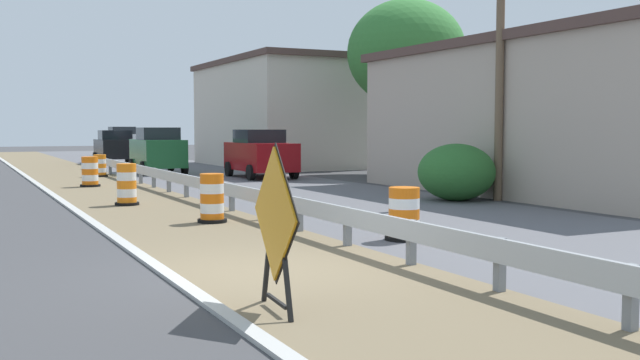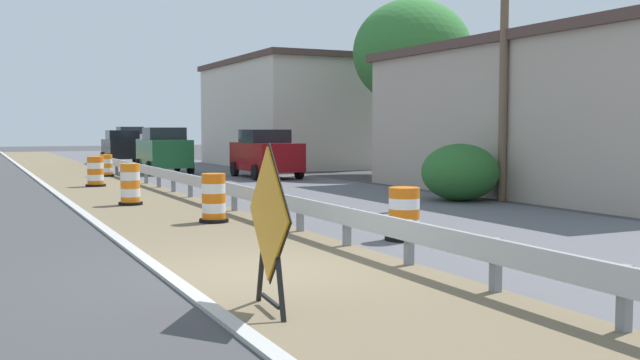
{
  "view_description": "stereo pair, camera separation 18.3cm",
  "coord_description": "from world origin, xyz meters",
  "px_view_note": "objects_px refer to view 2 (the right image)",
  "views": [
    {
      "loc": [
        -3.94,
        -9.85,
        2.11
      ],
      "look_at": [
        2.21,
        2.51,
        1.13
      ],
      "focal_mm": 41.06,
      "sensor_mm": 36.0,
      "label": 1
    },
    {
      "loc": [
        -3.77,
        -9.93,
        2.11
      ],
      "look_at": [
        2.21,
        2.51,
        1.13
      ],
      "focal_mm": 41.06,
      "sensor_mm": 36.0,
      "label": 2
    }
  ],
  "objects_px": {
    "car_trailing_near_lane": "(266,154)",
    "car_mid_far_lane": "(130,141)",
    "traffic_barrel_nearest": "(404,217)",
    "car_lead_far_lane": "(164,150)",
    "traffic_barrel_mid": "(130,186)",
    "traffic_barrel_farther": "(106,167)",
    "traffic_barrel_close": "(214,200)",
    "car_lead_near_lane": "(122,147)",
    "warning_sign_diamond": "(269,221)",
    "traffic_barrel_far": "(95,173)",
    "utility_pole_near": "(504,44)"
  },
  "relations": [
    {
      "from": "traffic_barrel_farther",
      "to": "car_lead_near_lane",
      "type": "height_order",
      "value": "car_lead_near_lane"
    },
    {
      "from": "car_lead_far_lane",
      "to": "car_trailing_near_lane",
      "type": "bearing_deg",
      "value": -144.81
    },
    {
      "from": "traffic_barrel_close",
      "to": "traffic_barrel_farther",
      "type": "xyz_separation_m",
      "value": [
        0.46,
        16.94,
        -0.06
      ]
    },
    {
      "from": "car_trailing_near_lane",
      "to": "car_lead_far_lane",
      "type": "distance_m",
      "value": 5.81
    },
    {
      "from": "traffic_barrel_nearest",
      "to": "car_lead_far_lane",
      "type": "xyz_separation_m",
      "value": [
        0.88,
        22.31,
        0.62
      ]
    },
    {
      "from": "car_trailing_near_lane",
      "to": "utility_pole_near",
      "type": "xyz_separation_m",
      "value": [
        2.52,
        -12.28,
        3.48
      ]
    },
    {
      "from": "traffic_barrel_mid",
      "to": "car_lead_near_lane",
      "type": "relative_size",
      "value": 0.27
    },
    {
      "from": "traffic_barrel_close",
      "to": "traffic_barrel_mid",
      "type": "xyz_separation_m",
      "value": [
        -0.94,
        4.56,
        0.02
      ]
    },
    {
      "from": "traffic_barrel_farther",
      "to": "traffic_barrel_mid",
      "type": "bearing_deg",
      "value": -96.46
    },
    {
      "from": "car_lead_near_lane",
      "to": "warning_sign_diamond",
      "type": "bearing_deg",
      "value": 173.91
    },
    {
      "from": "traffic_barrel_far",
      "to": "car_lead_far_lane",
      "type": "relative_size",
      "value": 0.26
    },
    {
      "from": "traffic_barrel_nearest",
      "to": "traffic_barrel_close",
      "type": "distance_m",
      "value": 4.75
    },
    {
      "from": "car_lead_near_lane",
      "to": "traffic_barrel_close",
      "type": "bearing_deg",
      "value": 175.29
    },
    {
      "from": "traffic_barrel_farther",
      "to": "car_lead_near_lane",
      "type": "xyz_separation_m",
      "value": [
        2.92,
        11.94,
        0.56
      ]
    },
    {
      "from": "traffic_barrel_far",
      "to": "car_mid_far_lane",
      "type": "distance_m",
      "value": 30.89
    },
    {
      "from": "traffic_barrel_mid",
      "to": "traffic_barrel_farther",
      "type": "xyz_separation_m",
      "value": [
        1.4,
        12.38,
        -0.09
      ]
    },
    {
      "from": "traffic_barrel_mid",
      "to": "traffic_barrel_far",
      "type": "relative_size",
      "value": 1.05
    },
    {
      "from": "car_trailing_near_lane",
      "to": "car_mid_far_lane",
      "type": "height_order",
      "value": "car_mid_far_lane"
    },
    {
      "from": "traffic_barrel_close",
      "to": "car_trailing_near_lane",
      "type": "distance_m",
      "value": 14.88
    },
    {
      "from": "car_trailing_near_lane",
      "to": "car_lead_far_lane",
      "type": "bearing_deg",
      "value": -145.35
    },
    {
      "from": "traffic_barrel_farther",
      "to": "car_mid_far_lane",
      "type": "distance_m",
      "value": 25.37
    },
    {
      "from": "utility_pole_near",
      "to": "traffic_barrel_nearest",
      "type": "bearing_deg",
      "value": -141.89
    },
    {
      "from": "traffic_barrel_farther",
      "to": "car_lead_near_lane",
      "type": "relative_size",
      "value": 0.23
    },
    {
      "from": "traffic_barrel_mid",
      "to": "car_lead_far_lane",
      "type": "height_order",
      "value": "car_lead_far_lane"
    },
    {
      "from": "traffic_barrel_mid",
      "to": "car_lead_far_lane",
      "type": "distance_m",
      "value": 14.32
    },
    {
      "from": "warning_sign_diamond",
      "to": "traffic_barrel_close",
      "type": "bearing_deg",
      "value": -97.46
    },
    {
      "from": "warning_sign_diamond",
      "to": "traffic_barrel_farther",
      "type": "xyz_separation_m",
      "value": [
        2.3,
        24.9,
        -0.62
      ]
    },
    {
      "from": "car_lead_near_lane",
      "to": "car_mid_far_lane",
      "type": "distance_m",
      "value": 13.07
    },
    {
      "from": "traffic_barrel_mid",
      "to": "traffic_barrel_farther",
      "type": "bearing_deg",
      "value": 83.54
    },
    {
      "from": "traffic_barrel_mid",
      "to": "warning_sign_diamond",
      "type": "bearing_deg",
      "value": -94.09
    },
    {
      "from": "traffic_barrel_far",
      "to": "car_trailing_near_lane",
      "type": "relative_size",
      "value": 0.25
    },
    {
      "from": "traffic_barrel_farther",
      "to": "traffic_barrel_far",
      "type": "bearing_deg",
      "value": -103.23
    },
    {
      "from": "traffic_barrel_far",
      "to": "car_mid_far_lane",
      "type": "xyz_separation_m",
      "value": [
        7.18,
        30.04,
        0.61
      ]
    },
    {
      "from": "traffic_barrel_farther",
      "to": "traffic_barrel_close",
      "type": "bearing_deg",
      "value": -91.56
    },
    {
      "from": "traffic_barrel_farther",
      "to": "car_trailing_near_lane",
      "type": "bearing_deg",
      "value": -30.59
    },
    {
      "from": "car_lead_far_lane",
      "to": "car_mid_far_lane",
      "type": "bearing_deg",
      "value": -5.61
    },
    {
      "from": "traffic_barrel_mid",
      "to": "utility_pole_near",
      "type": "xyz_separation_m",
      "value": [
        9.96,
        -3.47,
        3.98
      ]
    },
    {
      "from": "traffic_barrel_far",
      "to": "warning_sign_diamond",
      "type": "bearing_deg",
      "value": -93.03
    },
    {
      "from": "car_trailing_near_lane",
      "to": "utility_pole_near",
      "type": "bearing_deg",
      "value": 12.94
    },
    {
      "from": "traffic_barrel_mid",
      "to": "car_lead_near_lane",
      "type": "xyz_separation_m",
      "value": [
        4.32,
        24.32,
        0.47
      ]
    },
    {
      "from": "traffic_barrel_close",
      "to": "car_lead_near_lane",
      "type": "distance_m",
      "value": 29.08
    },
    {
      "from": "car_lead_near_lane",
      "to": "car_trailing_near_lane",
      "type": "distance_m",
      "value": 15.82
    },
    {
      "from": "traffic_barrel_close",
      "to": "traffic_barrel_far",
      "type": "bearing_deg",
      "value": 93.98
    },
    {
      "from": "traffic_barrel_mid",
      "to": "traffic_barrel_far",
      "type": "xyz_separation_m",
      "value": [
        0.14,
        7.0,
        -0.03
      ]
    },
    {
      "from": "traffic_barrel_nearest",
      "to": "car_lead_far_lane",
      "type": "height_order",
      "value": "car_lead_far_lane"
    },
    {
      "from": "car_trailing_near_lane",
      "to": "car_mid_far_lane",
      "type": "bearing_deg",
      "value": -178.42
    },
    {
      "from": "traffic_barrel_farther",
      "to": "traffic_barrel_nearest",
      "type": "bearing_deg",
      "value": -84.64
    },
    {
      "from": "car_mid_far_lane",
      "to": "utility_pole_near",
      "type": "relative_size",
      "value": 0.47
    },
    {
      "from": "car_mid_far_lane",
      "to": "traffic_barrel_nearest",
      "type": "bearing_deg",
      "value": -5.05
    },
    {
      "from": "traffic_barrel_farther",
      "to": "car_trailing_near_lane",
      "type": "relative_size",
      "value": 0.22
    }
  ]
}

